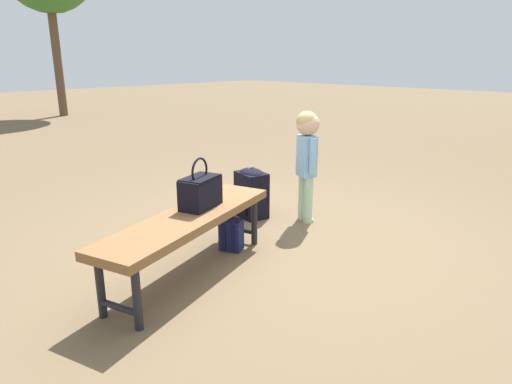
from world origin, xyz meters
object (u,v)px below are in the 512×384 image
at_px(backpack_large, 251,191).
at_px(handbag, 200,190).
at_px(park_bench, 189,223).
at_px(child_standing, 307,149).
at_px(backpack_small, 231,233).

bearing_deg(backpack_large, handbag, -154.49).
distance_m(park_bench, child_standing, 1.48).
height_order(park_bench, handbag, handbag).
relative_size(handbag, child_standing, 0.35).
bearing_deg(handbag, child_standing, 1.39).
bearing_deg(park_bench, backpack_large, 25.20).
relative_size(handbag, backpack_small, 1.26).
xyz_separation_m(park_bench, backpack_small, (0.50, 0.11, -0.25)).
height_order(handbag, backpack_large, handbag).
relative_size(park_bench, backpack_large, 3.25).
bearing_deg(child_standing, handbag, -178.61).
xyz_separation_m(park_bench, child_standing, (1.44, 0.10, 0.30)).
bearing_deg(handbag, park_bench, -156.71).
distance_m(park_bench, backpack_small, 0.57).
distance_m(child_standing, backpack_small, 1.09).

